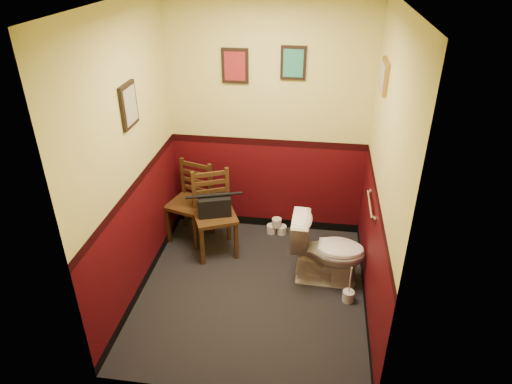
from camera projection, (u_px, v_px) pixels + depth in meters
The scene contains 17 objects.
floor at pixel (253, 291), 4.59m from camera, with size 2.20×2.40×0.00m, color black.
ceiling at pixel (251, 2), 3.27m from camera, with size 2.20×2.40×0.00m, color silver.
wall_back at pixel (268, 122), 4.97m from camera, with size 2.20×2.70×0.00m, color #40070C.
wall_front at pixel (224, 254), 2.89m from camera, with size 2.20×2.70×0.00m, color #40070C.
wall_left at pixel (130, 163), 4.06m from camera, with size 2.40×2.70×0.00m, color #40070C.
wall_right at pixel (382, 179), 3.80m from camera, with size 2.40×2.70×0.00m, color #40070C.
grab_bar at pixel (370, 205), 4.21m from camera, with size 0.05×0.56×0.06m.
framed_print_back_a at pixel (235, 66), 4.70m from camera, with size 0.28×0.04×0.36m.
framed_print_back_b at pixel (293, 63), 4.60m from camera, with size 0.26×0.04×0.34m.
framed_print_left at pixel (129, 105), 3.90m from camera, with size 0.04×0.30×0.38m.
framed_print_right at pixel (384, 76), 3.98m from camera, with size 0.04×0.34×0.28m.
toilet at pixel (328, 251), 4.56m from camera, with size 0.42×0.75×0.73m, color white.
toilet_brush at pixel (348, 295), 4.43m from camera, with size 0.11×0.11×0.41m.
chair_left at pixel (191, 202), 5.22m from camera, with size 0.53×0.53×0.91m.
chair_right at pixel (214, 214), 4.98m from camera, with size 0.57×0.57×0.93m.
handbag at pixel (214, 206), 4.88m from camera, with size 0.38×0.27×0.25m.
tp_stack at pixel (277, 227), 5.44m from camera, with size 0.24×0.12×0.21m.
Camera 1 is at (0.53, -3.48, 3.11)m, focal length 32.00 mm.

